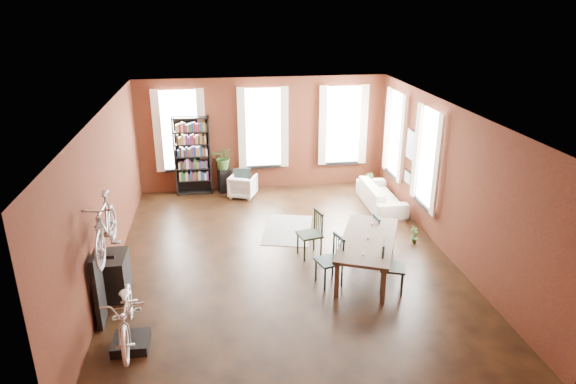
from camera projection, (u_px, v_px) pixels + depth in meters
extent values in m
plane|color=black|center=(285.00, 259.00, 10.95)|extent=(9.00, 9.00, 0.00)
cube|color=silver|center=(284.00, 111.00, 9.80)|extent=(7.00, 9.00, 0.04)
cube|color=#451B11|center=(263.00, 134.00, 14.54)|extent=(7.00, 0.04, 3.20)
cube|color=#451B11|center=(335.00, 318.00, 6.21)|extent=(7.00, 0.04, 3.20)
cube|color=#451B11|center=(105.00, 198.00, 9.91)|extent=(0.04, 9.00, 3.20)
cube|color=#451B11|center=(448.00, 181.00, 10.84)|extent=(0.04, 9.00, 3.20)
cube|color=white|center=(180.00, 130.00, 14.13)|extent=(1.00, 0.04, 2.20)
cube|color=beige|center=(180.00, 131.00, 14.07)|extent=(1.40, 0.06, 2.30)
cube|color=white|center=(263.00, 127.00, 14.44)|extent=(1.00, 0.04, 2.20)
cube|color=beige|center=(263.00, 128.00, 14.37)|extent=(1.40, 0.06, 2.30)
cube|color=white|center=(343.00, 125.00, 14.74)|extent=(1.00, 0.04, 2.20)
cube|color=beige|center=(343.00, 125.00, 14.68)|extent=(1.40, 0.06, 2.30)
cube|color=white|center=(429.00, 158.00, 11.69)|extent=(0.04, 1.00, 2.20)
cube|color=beige|center=(426.00, 158.00, 11.68)|extent=(0.06, 1.40, 2.30)
cube|color=white|center=(397.00, 134.00, 13.72)|extent=(0.04, 1.00, 2.20)
cube|color=beige|center=(394.00, 134.00, 13.71)|extent=(0.06, 1.40, 2.30)
cube|color=black|center=(411.00, 145.00, 12.70)|extent=(0.04, 0.55, 0.75)
cube|color=black|center=(408.00, 178.00, 13.01)|extent=(0.04, 0.45, 0.35)
cube|color=#4E3C2F|center=(367.00, 256.00, 10.29)|extent=(1.82, 2.45, 0.76)
cube|color=#173033|center=(329.00, 261.00, 9.85)|extent=(0.57, 0.57, 0.99)
cube|color=black|center=(309.00, 234.00, 10.92)|extent=(0.56, 0.56, 1.02)
cube|color=black|center=(393.00, 267.00, 9.62)|extent=(0.60, 0.60, 1.01)
cube|color=#1B393C|center=(383.00, 234.00, 11.11)|extent=(0.42, 0.42, 0.87)
cube|color=black|center=(193.00, 156.00, 14.27)|extent=(1.00, 0.32, 2.20)
imported|color=silver|center=(243.00, 185.00, 14.26)|extent=(0.86, 0.84, 0.69)
imported|color=beige|center=(381.00, 192.00, 13.60)|extent=(0.61, 2.08, 0.81)
cube|color=black|center=(287.00, 230.00, 12.32)|extent=(1.48, 1.96, 0.01)
cube|color=black|center=(131.00, 343.00, 8.18)|extent=(0.57, 0.57, 0.16)
cube|color=black|center=(99.00, 290.00, 8.60)|extent=(0.16, 0.60, 1.30)
cube|color=black|center=(117.00, 275.00, 9.54)|extent=(0.40, 0.80, 0.80)
cube|color=black|center=(225.00, 180.00, 14.65)|extent=(0.41, 0.41, 0.68)
imported|color=#2F5522|center=(366.00, 189.00, 14.54)|extent=(0.61, 0.75, 0.29)
imported|color=#2C5321|center=(414.00, 240.00, 11.65)|extent=(0.39, 0.45, 0.14)
imported|color=silver|center=(124.00, 290.00, 7.84)|extent=(0.71, 1.00, 1.79)
imported|color=#A5A8AD|center=(103.00, 207.00, 8.10)|extent=(0.47, 1.00, 1.66)
imported|color=#346026|center=(224.00, 160.00, 14.45)|extent=(0.74, 0.78, 0.52)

